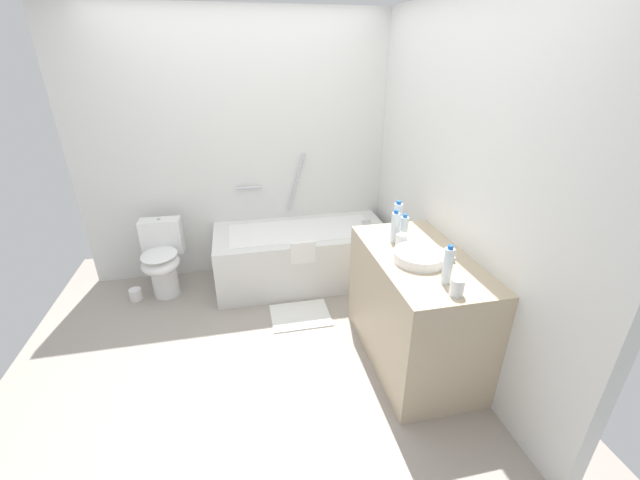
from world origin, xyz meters
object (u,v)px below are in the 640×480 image
object	(u,v)px
sink_faucet	(446,254)
water_bottle_1	(395,227)
sink_basin	(419,256)
drinking_glass_1	(401,240)
water_bottle_0	(397,217)
toilet_paper_roll	(136,294)
bathtub	(302,253)
water_bottle_3	(404,228)
toilet	(162,259)
water_bottle_2	(448,266)
bath_mat	(300,315)
drinking_glass_0	(457,287)

from	to	relation	value
sink_faucet	water_bottle_1	bearing A→B (deg)	127.59
sink_basin	water_bottle_1	xyz separation A→B (m)	(-0.05, 0.32, 0.08)
sink_faucet	drinking_glass_1	bearing A→B (deg)	135.70
water_bottle_0	toilet_paper_roll	world-z (taller)	water_bottle_0
sink_faucet	water_bottle_0	bearing A→B (deg)	107.87
bathtub	water_bottle_3	size ratio (longest dim) A/B	8.70
toilet	water_bottle_2	bearing A→B (deg)	49.84
sink_basin	bath_mat	world-z (taller)	sink_basin
toilet	drinking_glass_0	world-z (taller)	drinking_glass_0
toilet	bath_mat	world-z (taller)	toilet
sink_basin	water_bottle_0	distance (m)	0.49
bathtub	water_bottle_2	size ratio (longest dim) A/B	6.82
sink_faucet	water_bottle_3	world-z (taller)	water_bottle_3
sink_basin	drinking_glass_0	xyz separation A→B (m)	(0.03, -0.42, 0.02)
sink_basin	sink_faucet	xyz separation A→B (m)	(0.19, 0.00, -0.01)
water_bottle_2	toilet	bearing A→B (deg)	138.68
toilet	water_bottle_0	distance (m)	2.21
toilet_paper_roll	sink_basin	bearing A→B (deg)	-31.44
drinking_glass_0	toilet_paper_roll	distance (m)	2.91
water_bottle_0	bath_mat	size ratio (longest dim) A/B	0.48
sink_faucet	water_bottle_3	size ratio (longest dim) A/B	0.79
water_bottle_0	bath_mat	bearing A→B (deg)	161.11
water_bottle_2	drinking_glass_0	world-z (taller)	water_bottle_2
sink_basin	water_bottle_2	bearing A→B (deg)	-82.84
bathtub	water_bottle_1	world-z (taller)	bathtub
toilet_paper_roll	water_bottle_1	bearing A→B (deg)	-25.40
drinking_glass_0	water_bottle_1	bearing A→B (deg)	96.06
toilet	water_bottle_1	xyz separation A→B (m)	(1.83, -1.08, 0.61)
sink_basin	water_bottle_3	xyz separation A→B (m)	(0.04, 0.35, 0.06)
toilet	toilet_paper_roll	world-z (taller)	toilet
sink_basin	water_bottle_3	bearing A→B (deg)	84.15
bathtub	drinking_glass_0	world-z (taller)	bathtub
toilet	water_bottle_1	bearing A→B (deg)	60.58
water_bottle_0	bath_mat	world-z (taller)	water_bottle_0
sink_basin	water_bottle_1	size ratio (longest dim) A/B	1.39
water_bottle_1	toilet_paper_roll	world-z (taller)	water_bottle_1
toilet_paper_roll	drinking_glass_0	bearing A→B (deg)	-38.51
water_bottle_3	toilet	bearing A→B (deg)	151.29
water_bottle_0	bath_mat	distance (m)	1.23
sink_faucet	water_bottle_3	xyz separation A→B (m)	(-0.16, 0.35, 0.06)
water_bottle_3	drinking_glass_0	distance (m)	0.77
bathtub	sink_basin	xyz separation A→B (m)	(0.56, -1.35, 0.60)
toilet	bath_mat	xyz separation A→B (m)	(1.19, -0.66, -0.35)
toilet	drinking_glass_0	size ratio (longest dim) A/B	6.87
water_bottle_3	water_bottle_1	bearing A→B (deg)	-159.24
drinking_glass_0	toilet_paper_roll	size ratio (longest dim) A/B	0.93
water_bottle_1	water_bottle_2	bearing A→B (deg)	-81.95
water_bottle_3	water_bottle_2	bearing A→B (deg)	-90.00
drinking_glass_1	sink_faucet	bearing A→B (deg)	-44.30
water_bottle_1	drinking_glass_0	bearing A→B (deg)	-83.94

